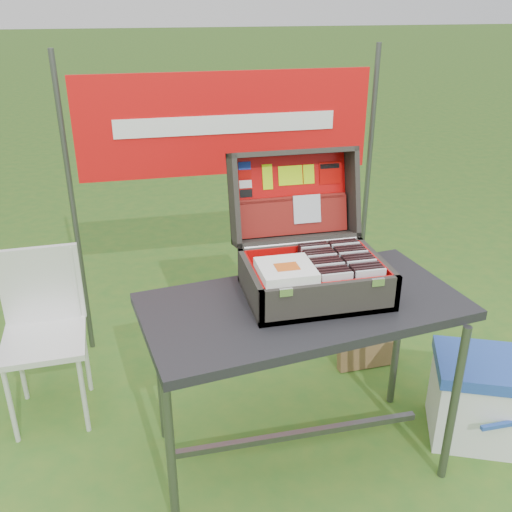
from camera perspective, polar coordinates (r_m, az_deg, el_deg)
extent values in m
plane|color=#336921|center=(2.80, 1.87, -19.03)|extent=(80.00, 80.00, 0.00)
cube|color=black|center=(2.32, 4.75, -5.03)|extent=(1.36, 0.81, 0.04)
cylinder|color=#59595B|center=(2.26, -8.55, -18.80)|extent=(0.04, 0.04, 0.76)
cylinder|color=#59595B|center=(2.57, 19.16, -13.98)|extent=(0.04, 0.04, 0.76)
cylinder|color=#59595B|center=(2.67, -9.58, -11.18)|extent=(0.04, 0.04, 0.76)
cylinder|color=#59595B|center=(2.94, 13.96, -8.01)|extent=(0.04, 0.04, 0.76)
cube|color=#59595B|center=(2.71, 4.25, -17.35)|extent=(1.14, 0.03, 0.03)
cube|color=#413E37|center=(2.36, 5.85, -3.70)|extent=(0.56, 0.40, 0.02)
cube|color=#413E37|center=(2.17, 7.49, -4.50)|extent=(0.56, 0.02, 0.15)
cube|color=#413E37|center=(2.49, 4.55, -0.40)|extent=(0.56, 0.02, 0.15)
cube|color=#413E37|center=(2.26, -0.57, -3.01)|extent=(0.02, 0.40, 0.15)
cube|color=#413E37|center=(2.42, 11.97, -1.63)|extent=(0.02, 0.40, 0.15)
cube|color=red|center=(2.35, 5.86, -3.40)|extent=(0.52, 0.36, 0.01)
cube|color=silver|center=(2.08, 3.02, -3.65)|extent=(0.05, 0.01, 0.03)
cube|color=silver|center=(2.20, 12.10, -2.58)|extent=(0.05, 0.01, 0.03)
cylinder|color=silver|center=(2.47, 4.53, 1.28)|extent=(0.50, 0.02, 0.02)
cube|color=#413E37|center=(2.58, 3.43, 6.10)|extent=(0.56, 0.12, 0.39)
cube|color=#413E37|center=(2.51, 3.63, 10.32)|extent=(0.56, 0.15, 0.06)
cube|color=#413E37|center=(2.54, 4.03, 1.76)|extent=(0.56, 0.15, 0.06)
cube|color=#413E37|center=(2.46, -2.22, 5.58)|extent=(0.02, 0.25, 0.43)
cube|color=#413E37|center=(2.61, 9.55, 6.37)|extent=(0.02, 0.25, 0.43)
cube|color=red|center=(2.57, 3.52, 6.08)|extent=(0.51, 0.10, 0.34)
cube|color=red|center=(2.18, 7.38, -4.07)|extent=(0.52, 0.01, 0.13)
cube|color=red|center=(2.47, 4.65, -0.30)|extent=(0.52, 0.01, 0.13)
cube|color=red|center=(2.26, -0.22, -2.73)|extent=(0.01, 0.36, 0.13)
cube|color=red|center=(2.41, 11.68, -1.43)|extent=(0.01, 0.36, 0.13)
cube|color=maroon|center=(2.56, 3.73, 3.98)|extent=(0.50, 0.07, 0.16)
cube|color=maroon|center=(2.54, 3.69, 5.76)|extent=(0.49, 0.02, 0.02)
cube|color=silver|center=(2.55, 5.11, 4.71)|extent=(0.13, 0.04, 0.12)
cube|color=#1933B2|center=(2.51, -1.16, 9.02)|extent=(0.06, 0.01, 0.03)
cube|color=#B90500|center=(2.51, -1.11, 8.10)|extent=(0.06, 0.01, 0.03)
cube|color=white|center=(2.51, -1.05, 7.19)|extent=(0.06, 0.01, 0.03)
cube|color=black|center=(2.51, -1.00, 6.28)|extent=(0.06, 0.01, 0.03)
cube|color=#B4EC0A|center=(2.53, 1.15, 7.91)|extent=(0.05, 0.03, 0.11)
cube|color=#B4EC0A|center=(2.56, 3.46, 8.05)|extent=(0.11, 0.02, 0.08)
cube|color=#B4EC0A|center=(2.58, 5.30, 8.15)|extent=(0.05, 0.02, 0.08)
cube|color=#B90500|center=(2.61, 7.41, 8.25)|extent=(0.10, 0.03, 0.10)
cube|color=black|center=(2.61, 7.38, 8.91)|extent=(0.09, 0.01, 0.02)
cube|color=silver|center=(2.20, 8.06, -3.40)|extent=(0.12, 0.01, 0.14)
cube|color=black|center=(2.22, 7.87, -3.14)|extent=(0.12, 0.01, 0.14)
cube|color=black|center=(2.24, 7.67, -2.89)|extent=(0.12, 0.01, 0.14)
cube|color=black|center=(2.26, 7.48, -2.64)|extent=(0.12, 0.01, 0.14)
cube|color=silver|center=(2.27, 7.30, -2.40)|extent=(0.12, 0.01, 0.14)
cube|color=black|center=(2.29, 7.11, -2.15)|extent=(0.12, 0.01, 0.14)
cube|color=black|center=(2.31, 6.93, -1.92)|extent=(0.12, 0.01, 0.14)
cube|color=black|center=(2.33, 6.75, -1.68)|extent=(0.12, 0.01, 0.14)
cube|color=silver|center=(2.35, 6.58, -1.45)|extent=(0.12, 0.01, 0.14)
cube|color=black|center=(2.37, 6.40, -1.22)|extent=(0.12, 0.01, 0.14)
cube|color=black|center=(2.39, 6.23, -1.00)|extent=(0.12, 0.01, 0.14)
cube|color=black|center=(2.40, 6.07, -0.78)|extent=(0.12, 0.01, 0.14)
cube|color=silver|center=(2.42, 5.90, -0.56)|extent=(0.12, 0.01, 0.14)
cube|color=black|center=(2.44, 5.74, -0.35)|extent=(0.12, 0.01, 0.14)
cube|color=black|center=(2.46, 5.58, -0.14)|extent=(0.12, 0.01, 0.14)
cube|color=silver|center=(2.25, 11.29, -3.01)|extent=(0.12, 0.01, 0.14)
cube|color=black|center=(2.27, 11.07, -2.76)|extent=(0.12, 0.01, 0.14)
cube|color=black|center=(2.29, 10.86, -2.52)|extent=(0.12, 0.01, 0.14)
cube|color=black|center=(2.30, 10.64, -2.27)|extent=(0.12, 0.01, 0.14)
cube|color=silver|center=(2.32, 10.44, -2.04)|extent=(0.12, 0.01, 0.14)
cube|color=black|center=(2.34, 10.23, -1.80)|extent=(0.12, 0.01, 0.14)
cube|color=black|center=(2.36, 10.03, -1.57)|extent=(0.12, 0.01, 0.14)
cube|color=black|center=(2.38, 9.83, -1.35)|extent=(0.12, 0.01, 0.14)
cube|color=silver|center=(2.39, 9.63, -1.12)|extent=(0.12, 0.01, 0.14)
cube|color=black|center=(2.41, 9.44, -0.90)|extent=(0.12, 0.01, 0.14)
cube|color=black|center=(2.43, 9.25, -0.69)|extent=(0.12, 0.01, 0.14)
cube|color=black|center=(2.45, 9.06, -0.47)|extent=(0.12, 0.01, 0.14)
cube|color=silver|center=(2.47, 8.88, -0.26)|extent=(0.12, 0.01, 0.14)
cube|color=black|center=(2.49, 8.70, -0.05)|extent=(0.12, 0.01, 0.14)
cube|color=black|center=(2.50, 8.52, 0.15)|extent=(0.12, 0.01, 0.14)
cube|color=white|center=(2.19, 3.02, -1.76)|extent=(0.21, 0.21, 0.00)
cube|color=white|center=(2.19, 3.02, -1.64)|extent=(0.21, 0.21, 0.00)
cube|color=white|center=(2.19, 3.03, -1.52)|extent=(0.21, 0.21, 0.00)
cube|color=white|center=(2.18, 3.03, -1.40)|extent=(0.21, 0.21, 0.00)
cube|color=white|center=(2.18, 3.03, -1.29)|extent=(0.21, 0.21, 0.00)
cube|color=white|center=(2.18, 3.03, -1.17)|extent=(0.21, 0.21, 0.00)
cube|color=white|center=(2.18, 3.04, -1.05)|extent=(0.21, 0.21, 0.00)
cube|color=#D85919|center=(2.17, 3.11, -1.07)|extent=(0.09, 0.07, 0.00)
cube|color=white|center=(2.97, 21.76, -13.55)|extent=(0.55, 0.49, 0.36)
cube|color=#264BAC|center=(2.85, 22.42, -10.18)|extent=(0.58, 0.52, 0.06)
cube|color=#264BAC|center=(2.82, 24.09, -15.03)|extent=(0.28, 0.02, 0.02)
cube|color=silver|center=(2.92, -20.45, -8.02)|extent=(0.40, 0.40, 0.03)
cube|color=silver|center=(2.98, -20.68, -2.75)|extent=(0.38, 0.04, 0.40)
cylinder|color=silver|center=(2.94, -23.36, -13.48)|extent=(0.02, 0.02, 0.43)
cylinder|color=silver|center=(2.88, -16.87, -13.11)|extent=(0.02, 0.02, 0.43)
cylinder|color=silver|center=(3.20, -22.49, -9.95)|extent=(0.02, 0.02, 0.43)
cylinder|color=silver|center=(3.15, -16.62, -9.55)|extent=(0.02, 0.02, 0.43)
cylinder|color=silver|center=(3.01, -23.70, -3.17)|extent=(0.02, 0.02, 0.40)
cylinder|color=silver|center=(2.96, -17.56, -2.64)|extent=(0.02, 0.02, 0.40)
cube|color=olive|center=(3.29, 11.15, -7.89)|extent=(0.36, 0.12, 0.38)
cylinder|color=#59595B|center=(3.25, -17.74, 4.01)|extent=(0.03, 0.03, 1.70)
cylinder|color=#59595B|center=(3.52, 10.99, 6.29)|extent=(0.03, 0.03, 1.70)
cube|color=red|center=(3.15, -2.95, 13.05)|extent=(1.60, 0.02, 0.55)
cube|color=white|center=(3.14, -2.91, 13.01)|extent=(1.20, 0.00, 0.10)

